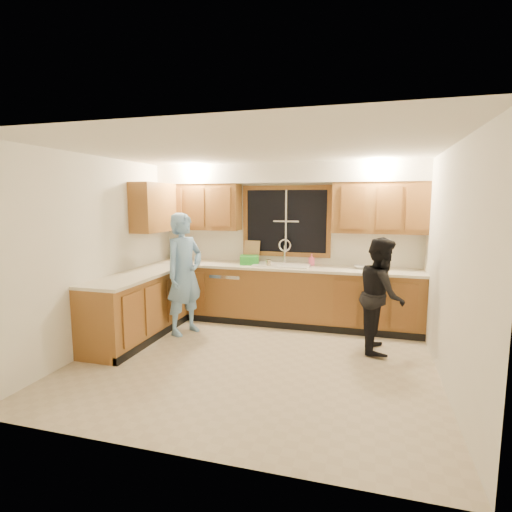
{
  "coord_description": "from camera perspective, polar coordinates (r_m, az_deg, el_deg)",
  "views": [
    {
      "loc": [
        1.29,
        -4.44,
        1.93
      ],
      "look_at": [
        -0.15,
        0.65,
        1.19
      ],
      "focal_mm": 28.0,
      "sensor_mm": 36.0,
      "label": 1
    }
  ],
  "objects": [
    {
      "name": "floor",
      "position": [
        5.0,
        -0.35,
        -14.76
      ],
      "size": [
        4.2,
        4.2,
        0.0
      ],
      "primitive_type": "plane",
      "color": "#C2B195",
      "rests_on": "ground"
    },
    {
      "name": "ceiling",
      "position": [
        4.65,
        -0.38,
        14.96
      ],
      "size": [
        4.2,
        4.2,
        0.0
      ],
      "primitive_type": "plane",
      "rotation": [
        3.14,
        0.0,
        0.0
      ],
      "color": "white"
    },
    {
      "name": "wall_back",
      "position": [
        6.5,
        4.31,
        1.89
      ],
      "size": [
        4.2,
        0.0,
        4.2
      ],
      "primitive_type": "plane",
      "rotation": [
        1.57,
        0.0,
        0.0
      ],
      "color": "white",
      "rests_on": "ground"
    },
    {
      "name": "wall_left",
      "position": [
        5.62,
        -21.39,
        0.43
      ],
      "size": [
        0.0,
        3.8,
        3.8
      ],
      "primitive_type": "plane",
      "rotation": [
        1.57,
        0.0,
        1.57
      ],
      "color": "white",
      "rests_on": "ground"
    },
    {
      "name": "wall_right",
      "position": [
        4.56,
        25.89,
        -1.45
      ],
      "size": [
        0.0,
        3.8,
        3.8
      ],
      "primitive_type": "plane",
      "rotation": [
        1.57,
        0.0,
        -1.57
      ],
      "color": "white",
      "rests_on": "ground"
    },
    {
      "name": "base_cabinets_back",
      "position": [
        6.35,
        3.69,
        -5.67
      ],
      "size": [
        4.2,
        0.6,
        0.88
      ],
      "primitive_type": "cube",
      "color": "#905D2A",
      "rests_on": "ground"
    },
    {
      "name": "base_cabinets_left",
      "position": [
        5.89,
        -16.57,
        -7.08
      ],
      "size": [
        0.6,
        1.9,
        0.88
      ],
      "primitive_type": "cube",
      "color": "#905D2A",
      "rests_on": "ground"
    },
    {
      "name": "countertop_back",
      "position": [
        6.24,
        3.7,
        -1.6
      ],
      "size": [
        4.2,
        0.63,
        0.04
      ],
      "primitive_type": "cube",
      "color": "#F2E7CB",
      "rests_on": "base_cabinets_back"
    },
    {
      "name": "countertop_left",
      "position": [
        5.78,
        -16.63,
        -2.68
      ],
      "size": [
        0.63,
        1.9,
        0.04
      ],
      "primitive_type": "cube",
      "color": "#F2E7CB",
      "rests_on": "base_cabinets_left"
    },
    {
      "name": "upper_cabinets_left",
      "position": [
        6.74,
        -7.97,
        6.95
      ],
      "size": [
        1.35,
        0.33,
        0.75
      ],
      "primitive_type": "cube",
      "color": "#905D2A",
      "rests_on": "wall_back"
    },
    {
      "name": "upper_cabinets_right",
      "position": [
        6.17,
        17.21,
        6.59
      ],
      "size": [
        1.35,
        0.33,
        0.75
      ],
      "primitive_type": "cube",
      "color": "#905D2A",
      "rests_on": "wall_back"
    },
    {
      "name": "upper_cabinets_return",
      "position": [
        6.42,
        -14.4,
        6.74
      ],
      "size": [
        0.33,
        0.9,
        0.75
      ],
      "primitive_type": "cube",
      "color": "#905D2A",
      "rests_on": "wall_left"
    },
    {
      "name": "soffit",
      "position": [
        6.31,
        4.09,
        11.72
      ],
      "size": [
        4.2,
        0.35,
        0.3
      ],
      "primitive_type": "cube",
      "color": "white",
      "rests_on": "wall_back"
    },
    {
      "name": "window_frame",
      "position": [
        6.46,
        4.33,
        4.97
      ],
      "size": [
        1.44,
        0.03,
        1.14
      ],
      "color": "black",
      "rests_on": "wall_back"
    },
    {
      "name": "sink",
      "position": [
        6.27,
        3.73,
        -1.89
      ],
      "size": [
        0.86,
        0.52,
        0.57
      ],
      "color": "white",
      "rests_on": "countertop_back"
    },
    {
      "name": "dishwasher",
      "position": [
        6.57,
        -3.63,
        -5.47
      ],
      "size": [
        0.6,
        0.56,
        0.82
      ],
      "primitive_type": "cube",
      "color": "white",
      "rests_on": "floor"
    },
    {
      "name": "stove",
      "position": [
        5.43,
        -19.82,
        -8.38
      ],
      "size": [
        0.58,
        0.75,
        0.9
      ],
      "primitive_type": "cube",
      "color": "white",
      "rests_on": "floor"
    },
    {
      "name": "man",
      "position": [
        5.86,
        -10.19,
        -2.53
      ],
      "size": [
        0.64,
        0.75,
        1.76
      ],
      "primitive_type": "imported",
      "rotation": [
        0.0,
        0.0,
        1.18
      ],
      "color": "#73A5D9",
      "rests_on": "floor"
    },
    {
      "name": "woman",
      "position": [
        5.37,
        17.46,
        -5.3
      ],
      "size": [
        0.59,
        0.74,
        1.47
      ],
      "primitive_type": "imported",
      "rotation": [
        0.0,
        0.0,
        1.61
      ],
      "color": "black",
      "rests_on": "floor"
    },
    {
      "name": "knife_block",
      "position": [
        6.98,
        -11.03,
        0.27
      ],
      "size": [
        0.14,
        0.13,
        0.2
      ],
      "primitive_type": "cube",
      "rotation": [
        0.0,
        0.0,
        0.43
      ],
      "color": "brown",
      "rests_on": "countertop_back"
    },
    {
      "name": "cutting_board",
      "position": [
        6.57,
        -0.61,
        0.66
      ],
      "size": [
        0.27,
        0.11,
        0.36
      ],
      "primitive_type": "cube",
      "rotation": [
        -0.21,
        0.0,
        -0.07
      ],
      "color": "tan",
      "rests_on": "countertop_back"
    },
    {
      "name": "dish_crate",
      "position": [
        6.38,
        -0.94,
        -0.57
      ],
      "size": [
        0.36,
        0.34,
        0.14
      ],
      "primitive_type": "cube",
      "rotation": [
        0.0,
        0.0,
        0.27
      ],
      "color": "green",
      "rests_on": "countertop_back"
    },
    {
      "name": "soap_bottle",
      "position": [
        6.34,
        7.94,
        -0.5
      ],
      "size": [
        0.1,
        0.1,
        0.18
      ],
      "primitive_type": "imported",
      "rotation": [
        0.0,
        0.0,
        0.32
      ],
      "color": "#FC6096",
      "rests_on": "countertop_back"
    },
    {
      "name": "bowl",
      "position": [
        6.17,
        14.73,
        -1.53
      ],
      "size": [
        0.22,
        0.22,
        0.05
      ],
      "primitive_type": "imported",
      "rotation": [
        0.0,
        0.0,
        0.06
      ],
      "color": "silver",
      "rests_on": "countertop_back"
    },
    {
      "name": "can_left",
      "position": [
        6.16,
        1.66,
        -1.01
      ],
      "size": [
        0.06,
        0.06,
        0.11
      ],
      "primitive_type": "cylinder",
      "rotation": [
        0.0,
        0.0,
        0.06
      ],
      "color": "beige",
      "rests_on": "countertop_back"
    },
    {
      "name": "can_right",
      "position": [
        6.09,
        1.84,
        -1.07
      ],
      "size": [
        0.08,
        0.08,
        0.12
      ],
      "primitive_type": "cylinder",
      "rotation": [
        0.0,
        0.0,
        -0.36
      ],
      "color": "beige",
      "rests_on": "countertop_back"
    }
  ]
}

